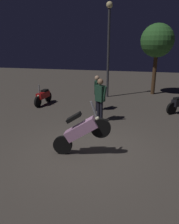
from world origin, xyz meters
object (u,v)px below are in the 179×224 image
at_px(streetlamp_near, 109,39).
at_px(person_bystander_far, 100,96).
at_px(motorcycle_red_parked_right, 43,96).
at_px(motorcycle_pink_foreground, 81,131).
at_px(person_rider_beside, 97,90).

bearing_deg(streetlamp_near, person_bystander_far, -84.94).
height_order(motorcycle_red_parked_right, person_bystander_far, person_bystander_far).
bearing_deg(motorcycle_pink_foreground, streetlamp_near, 86.23).
bearing_deg(streetlamp_near, motorcycle_red_parked_right, -140.51).
relative_size(person_rider_beside, streetlamp_near, 0.32).
bearing_deg(person_rider_beside, streetlamp_near, -101.78).
distance_m(motorcycle_red_parked_right, person_bystander_far, 3.94).
bearing_deg(person_bystander_far, motorcycle_red_parked_right, -86.82).
height_order(person_rider_beside, streetlamp_near, streetlamp_near).
bearing_deg(motorcycle_red_parked_right, motorcycle_pink_foreground, 40.31).
bearing_deg(streetlamp_near, motorcycle_pink_foreground, -86.84).
bearing_deg(motorcycle_pink_foreground, person_bystander_far, 83.39).
bearing_deg(motorcycle_pink_foreground, motorcycle_red_parked_right, 118.74).
bearing_deg(person_rider_beside, motorcycle_pink_foreground, 85.12).
distance_m(motorcycle_pink_foreground, person_rider_beside, 4.42).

